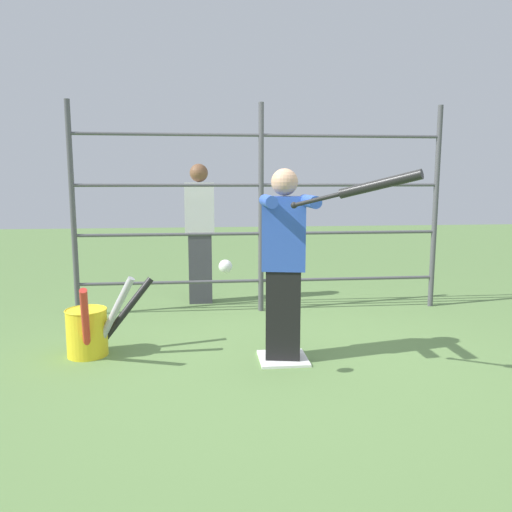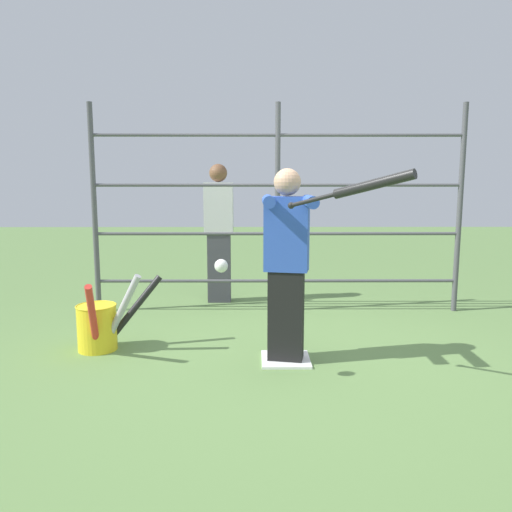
# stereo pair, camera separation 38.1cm
# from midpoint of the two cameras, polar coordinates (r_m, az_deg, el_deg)

# --- Properties ---
(ground_plane) EXTENTS (24.00, 24.00, 0.00)m
(ground_plane) POSITION_cam_midpoint_polar(r_m,az_deg,el_deg) (4.25, 6.04, -11.84)
(ground_plane) COLOR #608447
(home_plate) EXTENTS (0.40, 0.40, 0.02)m
(home_plate) POSITION_cam_midpoint_polar(r_m,az_deg,el_deg) (4.25, 6.04, -11.72)
(home_plate) COLOR white
(home_plate) RESTS_ON ground
(fence_backstop) EXTENTS (4.14, 0.06, 2.32)m
(fence_backstop) POSITION_cam_midpoint_polar(r_m,az_deg,el_deg) (5.59, 4.42, 5.31)
(fence_backstop) COLOR #4C4C51
(fence_backstop) RESTS_ON ground
(batter) EXTENTS (0.40, 0.58, 1.58)m
(batter) POSITION_cam_midpoint_polar(r_m,az_deg,el_deg) (4.02, 6.25, -0.45)
(batter) COLOR black
(batter) RESTS_ON ground
(baseball_bat_swinging) EXTENTS (0.74, 0.62, 0.27)m
(baseball_bat_swinging) POSITION_cam_midpoint_polar(r_m,az_deg,el_deg) (3.31, 15.31, 7.58)
(baseball_bat_swinging) COLOR black
(softball_in_flight) EXTENTS (0.10, 0.10, 0.10)m
(softball_in_flight) POSITION_cam_midpoint_polar(r_m,az_deg,el_deg) (3.52, -0.92, -1.16)
(softball_in_flight) COLOR white
(bat_bucket) EXTENTS (0.74, 0.70, 0.70)m
(bat_bucket) POSITION_cam_midpoint_polar(r_m,az_deg,el_deg) (4.56, -15.16, -7.67)
(bat_bucket) COLOR yellow
(bat_bucket) RESTS_ON ground
(bystander_behind_fence) EXTENTS (0.35, 0.22, 1.68)m
(bystander_behind_fence) POSITION_cam_midpoint_polar(r_m,az_deg,el_deg) (6.05, -2.47, 2.85)
(bystander_behind_fence) COLOR #3F3F47
(bystander_behind_fence) RESTS_ON ground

